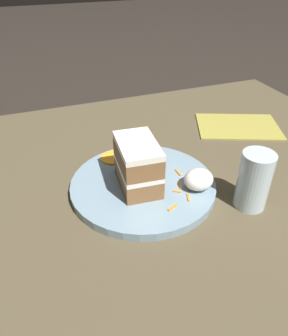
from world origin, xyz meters
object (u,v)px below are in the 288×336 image
object	(u,v)px
cream_dollop	(199,179)
menu_card	(238,126)
drinking_glass	(253,184)
plate	(144,185)
orange_garnish	(113,158)
cake_slice	(138,164)

from	to	relation	value
cream_dollop	menu_card	size ratio (longest dim) A/B	0.26
cream_dollop	drinking_glass	bearing A→B (deg)	142.14
menu_card	drinking_glass	bearing A→B (deg)	172.02
cream_dollop	drinking_glass	xyz separation A→B (m)	(-0.08, 0.06, 0.01)
plate	drinking_glass	xyz separation A→B (m)	(-0.18, 0.12, 0.04)
cream_dollop	menu_card	distance (m)	0.35
cream_dollop	orange_garnish	bearing A→B (deg)	-51.93
plate	menu_card	xyz separation A→B (m)	(-0.35, -0.17, -0.01)
cake_slice	orange_garnish	size ratio (longest dim) A/B	2.24
drinking_glass	menu_card	world-z (taller)	drinking_glass
plate	cream_dollop	size ratio (longest dim) A/B	5.07
cake_slice	menu_card	world-z (taller)	cake_slice
cream_dollop	plate	bearing A→B (deg)	-31.56
drinking_glass	menu_card	size ratio (longest dim) A/B	0.52
plate	cream_dollop	world-z (taller)	cream_dollop
plate	orange_garnish	bearing A→B (deg)	-71.58
cream_dollop	orange_garnish	world-z (taller)	cream_dollop
cake_slice	drinking_glass	size ratio (longest dim) A/B	1.06
plate	orange_garnish	xyz separation A→B (m)	(0.04, -0.11, 0.01)
plate	cake_slice	xyz separation A→B (m)	(0.02, 0.00, 0.06)
cake_slice	orange_garnish	xyz separation A→B (m)	(0.02, -0.12, -0.05)
cake_slice	drinking_glass	xyz separation A→B (m)	(-0.19, 0.12, -0.02)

